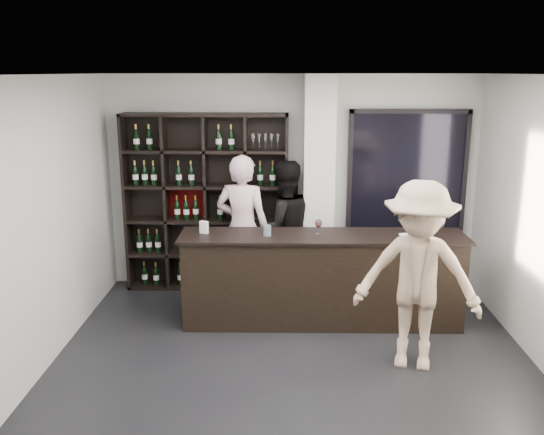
{
  "coord_description": "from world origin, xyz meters",
  "views": [
    {
      "loc": [
        -0.1,
        -4.99,
        2.93
      ],
      "look_at": [
        -0.23,
        1.1,
        1.38
      ],
      "focal_mm": 38.0,
      "sensor_mm": 36.0,
      "label": 1
    }
  ],
  "objects_px": {
    "tasting_counter": "(322,279)",
    "taster_pink": "(243,228)",
    "taster_black": "(284,228)",
    "customer": "(418,276)",
    "wine_shelf": "(207,203)"
  },
  "relations": [
    {
      "from": "tasting_counter",
      "to": "taster_pink",
      "type": "bearing_deg",
      "value": 142.47
    },
    {
      "from": "taster_black",
      "to": "tasting_counter",
      "type": "bearing_deg",
      "value": 95.95
    },
    {
      "from": "taster_pink",
      "to": "customer",
      "type": "xyz_separation_m",
      "value": [
        1.86,
        -1.76,
        0.0
      ]
    },
    {
      "from": "taster_black",
      "to": "customer",
      "type": "relative_size",
      "value": 0.94
    },
    {
      "from": "tasting_counter",
      "to": "customer",
      "type": "distance_m",
      "value": 1.4
    },
    {
      "from": "taster_pink",
      "to": "taster_black",
      "type": "bearing_deg",
      "value": -145.72
    },
    {
      "from": "taster_pink",
      "to": "taster_black",
      "type": "distance_m",
      "value": 0.58
    },
    {
      "from": "wine_shelf",
      "to": "tasting_counter",
      "type": "bearing_deg",
      "value": -37.43
    },
    {
      "from": "wine_shelf",
      "to": "taster_black",
      "type": "xyz_separation_m",
      "value": [
        1.05,
        -0.2,
        -0.29
      ]
    },
    {
      "from": "tasting_counter",
      "to": "taster_pink",
      "type": "height_order",
      "value": "taster_pink"
    },
    {
      "from": "wine_shelf",
      "to": "taster_black",
      "type": "relative_size",
      "value": 1.32
    },
    {
      "from": "taster_black",
      "to": "customer",
      "type": "xyz_separation_m",
      "value": [
        1.32,
        -1.96,
        0.05
      ]
    },
    {
      "from": "tasting_counter",
      "to": "taster_pink",
      "type": "distance_m",
      "value": 1.3
    },
    {
      "from": "taster_pink",
      "to": "customer",
      "type": "height_order",
      "value": "customer"
    },
    {
      "from": "tasting_counter",
      "to": "taster_black",
      "type": "height_order",
      "value": "taster_black"
    }
  ]
}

